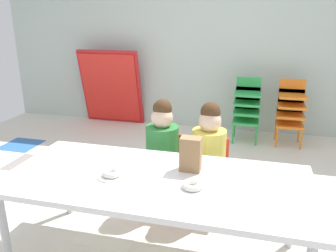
% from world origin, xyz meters
% --- Properties ---
extents(ground_plane, '(6.28, 4.46, 0.02)m').
position_xyz_m(ground_plane, '(-0.00, -0.00, -0.01)').
color(ground_plane, silver).
extents(back_wall, '(6.28, 0.10, 2.54)m').
position_xyz_m(back_wall, '(0.00, 2.23, 1.27)').
color(back_wall, '#B2C1B7').
rests_on(back_wall, ground_plane).
extents(craft_table, '(1.85, 0.82, 0.60)m').
position_xyz_m(craft_table, '(-0.03, -0.65, 0.55)').
color(craft_table, white).
rests_on(craft_table, ground_plane).
extents(seated_child_near_camera, '(0.32, 0.31, 0.92)m').
position_xyz_m(seated_child_near_camera, '(-0.16, -0.01, 0.55)').
color(seated_child_near_camera, red).
rests_on(seated_child_near_camera, ground_plane).
extents(seated_child_middle_seat, '(0.32, 0.31, 0.92)m').
position_xyz_m(seated_child_middle_seat, '(0.21, -0.01, 0.55)').
color(seated_child_middle_seat, red).
rests_on(seated_child_middle_seat, ground_plane).
extents(kid_chair_green_stack, '(0.32, 0.30, 0.80)m').
position_xyz_m(kid_chair_green_stack, '(0.44, 1.79, 0.46)').
color(kid_chair_green_stack, green).
rests_on(kid_chair_green_stack, ground_plane).
extents(kid_chair_orange_stack, '(0.32, 0.30, 0.80)m').
position_xyz_m(kid_chair_orange_stack, '(0.96, 1.79, 0.46)').
color(kid_chair_orange_stack, orange).
rests_on(kid_chair_orange_stack, ground_plane).
extents(folded_activity_table, '(0.90, 0.29, 1.09)m').
position_xyz_m(folded_activity_table, '(-1.51, 2.03, 0.54)').
color(folded_activity_table, red).
rests_on(folded_activity_table, ground_plane).
extents(paper_bag_brown, '(0.13, 0.09, 0.22)m').
position_xyz_m(paper_bag_brown, '(0.15, -0.50, 0.71)').
color(paper_bag_brown, '#9E754C').
rests_on(paper_bag_brown, craft_table).
extents(paper_plate_near_edge, '(0.18, 0.18, 0.01)m').
position_xyz_m(paper_plate_near_edge, '(-0.29, -0.71, 0.60)').
color(paper_plate_near_edge, white).
rests_on(paper_plate_near_edge, craft_table).
extents(donut_powdered_on_plate, '(0.12, 0.12, 0.04)m').
position_xyz_m(donut_powdered_on_plate, '(-0.29, -0.71, 0.62)').
color(donut_powdered_on_plate, white).
rests_on(donut_powdered_on_plate, craft_table).
extents(donut_powdered_loose, '(0.12, 0.12, 0.04)m').
position_xyz_m(donut_powdered_loose, '(0.21, -0.73, 0.61)').
color(donut_powdered_loose, white).
rests_on(donut_powdered_loose, craft_table).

